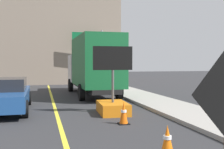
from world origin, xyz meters
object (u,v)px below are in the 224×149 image
arrow_board_trailer (113,102)px  box_truck (93,65)px  highway_guide_sign (93,48)px  traffic_cone_mid_lane (124,113)px  pickup_car (5,95)px  traffic_cone_near_sign (167,140)px

arrow_board_trailer → box_truck: box_truck is taller
arrow_board_trailer → highway_guide_sign: 14.59m
arrow_board_trailer → traffic_cone_mid_lane: 1.98m
box_truck → pickup_car: 6.54m
box_truck → highway_guide_sign: (1.49, 8.03, 1.52)m
highway_guide_sign → traffic_cone_near_sign: bearing=-95.5°
box_truck → traffic_cone_mid_lane: bearing=-93.2°
highway_guide_sign → traffic_cone_mid_lane: bearing=-96.9°
box_truck → traffic_cone_near_sign: size_ratio=12.18×
box_truck → traffic_cone_mid_lane: (-0.46, -8.12, -1.53)m
highway_guide_sign → box_truck: bearing=-100.5°
traffic_cone_mid_lane → traffic_cone_near_sign: bearing=-88.4°
traffic_cone_mid_lane → box_truck: bearing=86.8°
traffic_cone_near_sign → arrow_board_trailer: bearing=89.5°
pickup_car → traffic_cone_near_sign: 7.97m
box_truck → traffic_cone_mid_lane: 8.27m
pickup_car → traffic_cone_near_sign: bearing=-58.0°
box_truck → highway_guide_sign: highway_guide_sign is taller
pickup_car → traffic_cone_mid_lane: (4.14, -3.62, -0.32)m
pickup_car → traffic_cone_mid_lane: pickup_car is taller
highway_guide_sign → arrow_board_trailer: bearing=-97.3°
pickup_car → traffic_cone_mid_lane: 5.51m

